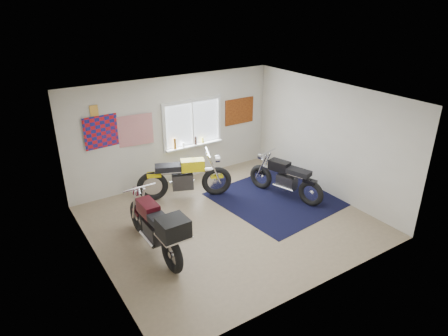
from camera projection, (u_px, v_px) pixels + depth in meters
ground at (229, 221)px, 8.55m from camera, size 5.50×5.50×0.00m
room_shell at (230, 150)px, 7.88m from camera, size 5.50×5.50×5.50m
navy_rug at (276, 198)px, 9.49m from camera, size 2.75×2.84×0.01m
window_assembly at (193, 127)px, 10.14m from camera, size 1.66×0.17×1.26m
oil_bottles at (186, 142)px, 10.11m from camera, size 0.86×0.07×0.28m
flag_display at (94, 111)px, 8.64m from camera, size 1.60×0.10×1.17m
triumph_poster at (239, 111)px, 10.79m from camera, size 0.90×0.03×0.70m
yellow_triumph at (184, 178)px, 9.37m from camera, size 2.13×1.01×1.13m
black_chrome_bike at (285, 179)px, 9.43m from camera, size 0.82×1.95×1.03m
maroon_tourer at (157, 228)px, 7.25m from camera, size 0.66×2.19×1.11m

